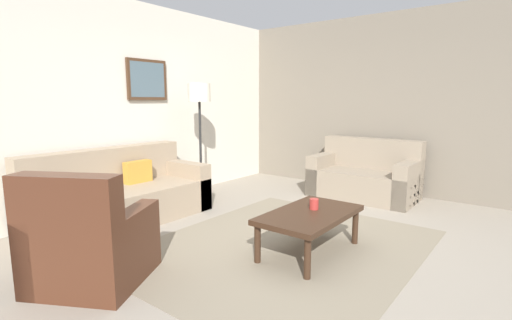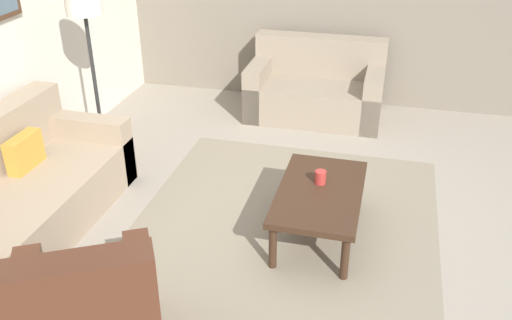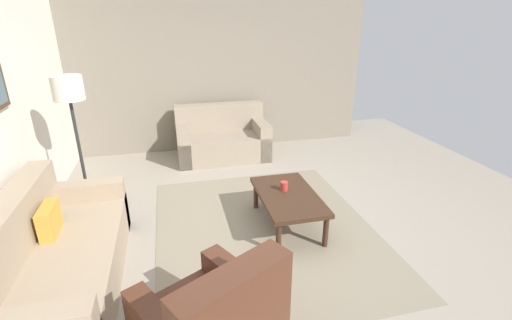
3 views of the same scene
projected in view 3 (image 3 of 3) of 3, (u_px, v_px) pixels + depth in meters
name	position (u px, v px, depth m)	size (l,w,h in m)	color
ground_plane	(265.00, 230.00, 4.16)	(8.00, 8.00, 0.00)	gray
stone_feature_panel	(222.00, 70.00, 6.34)	(0.12, 5.20, 2.80)	slate
area_rug	(265.00, 230.00, 4.16)	(2.99, 2.45, 0.01)	gray
couch_main	(49.00, 265.00, 3.13)	(2.11, 0.93, 0.88)	gray
couch_loveseat	(222.00, 140.00, 6.24)	(0.86, 1.52, 0.88)	gray
coffee_table	(288.00, 198.00, 4.13)	(1.10, 0.64, 0.41)	#382316
cup	(284.00, 186.00, 4.18)	(0.09, 0.09, 0.11)	#B2332D
lamp_standing	(71.00, 104.00, 3.92)	(0.32, 0.32, 1.71)	black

